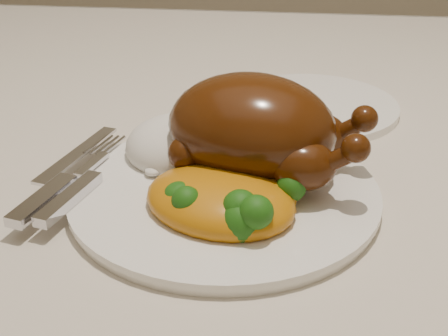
# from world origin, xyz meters

# --- Properties ---
(dining_table) EXTENTS (1.60, 0.90, 0.76)m
(dining_table) POSITION_xyz_m (0.00, 0.00, 0.67)
(dining_table) COLOR brown
(dining_table) RESTS_ON floor
(tablecloth) EXTENTS (1.73, 1.03, 0.18)m
(tablecloth) POSITION_xyz_m (0.00, 0.00, 0.74)
(tablecloth) COLOR beige
(tablecloth) RESTS_ON dining_table
(dinner_plate) EXTENTS (0.29, 0.29, 0.01)m
(dinner_plate) POSITION_xyz_m (0.05, -0.16, 0.77)
(dinner_plate) COLOR white
(dinner_plate) RESTS_ON tablecloth
(side_plate) EXTENTS (0.23, 0.23, 0.01)m
(side_plate) POSITION_xyz_m (0.12, 0.05, 0.77)
(side_plate) COLOR white
(side_plate) RESTS_ON tablecloth
(roast_chicken) EXTENTS (0.19, 0.14, 0.10)m
(roast_chicken) POSITION_xyz_m (0.07, -0.14, 0.83)
(roast_chicken) COLOR #482207
(roast_chicken) RESTS_ON dinner_plate
(rice_mound) EXTENTS (0.12, 0.11, 0.06)m
(rice_mound) POSITION_xyz_m (-0.00, -0.11, 0.79)
(rice_mound) COLOR white
(rice_mound) RESTS_ON dinner_plate
(mac_and_cheese) EXTENTS (0.15, 0.14, 0.05)m
(mac_and_cheese) POSITION_xyz_m (0.05, -0.20, 0.79)
(mac_and_cheese) COLOR orange
(mac_and_cheese) RESTS_ON dinner_plate
(cutlery) EXTENTS (0.06, 0.19, 0.01)m
(cutlery) POSITION_xyz_m (-0.09, -0.18, 0.78)
(cutlery) COLOR silver
(cutlery) RESTS_ON dinner_plate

